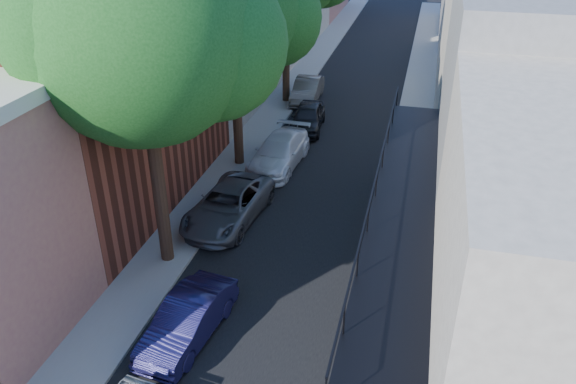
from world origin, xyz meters
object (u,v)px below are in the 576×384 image
Objects in this scene: oak_near at (158,35)px; parked_car_e at (308,117)px; parked_car_b at (188,320)px; parked_car_c at (228,205)px; parked_car_d at (279,152)px; parked_car_f at (307,90)px; oak_mid at (243,11)px; pedestrian at (365,370)px.

parked_car_e is at bearing 82.19° from oak_near.
parked_car_e is at bearing 97.34° from parked_car_b.
oak_near is at bearing -99.72° from parked_car_c.
parked_car_d is 1.15× the size of parked_car_f.
parked_car_f is (-0.99, 4.43, 0.01)m from parked_car_e.
oak_mid is 2.58× the size of parked_car_b.
oak_mid is 13.39m from parked_car_b.
parked_car_b is at bearing 98.64° from pedestrian.
oak_mid is 6.52m from parked_car_d.
oak_mid is 2.42× the size of parked_car_f.
parked_car_c is (0.77, 2.83, -7.18)m from oak_near.
oak_mid is 2.52× the size of parked_car_e.
oak_mid is 8.22m from parked_car_c.
parked_car_b is 2.30× the size of pedestrian.
parked_car_c is at bearing -100.02° from parked_car_e.
parked_car_e is at bearing -79.23° from parked_car_f.
pedestrian reaches higher than parked_car_c.
parked_car_b is at bearing -80.91° from oak_mid.
parked_car_f reaches higher than parked_car_e.
pedestrian is at bearing -75.82° from parked_car_f.
parked_car_d is (1.48, 0.09, -6.35)m from oak_mid.
oak_mid is 15.67m from pedestrian.
oak_near is 18.69m from parked_car_f.
oak_near is 2.89× the size of parked_car_b.
parked_car_f is at bearing 98.26° from parked_car_e.
parked_car_e is 4.54m from parked_car_f.
oak_near is at bearing 75.88° from pedestrian.
parked_car_f is (-1.04, 20.89, 0.04)m from parked_car_b.
pedestrian reaches higher than parked_car_e.
parked_car_d is 1.20× the size of parked_car_e.
oak_mid is 2.04× the size of parked_car_c.
oak_near reaches higher than pedestrian.
parked_car_c is 1.23× the size of parked_car_e.
oak_mid is 2.10× the size of parked_car_d.
parked_car_f is at bearing 84.96° from oak_mid.
pedestrian is (7.09, -12.58, -6.08)m from oak_mid.
pedestrian is at bearing -3.30° from parked_car_b.
oak_near is 1.12× the size of oak_mid.
oak_near is 2.71× the size of parked_car_f.
oak_mid reaches higher than parked_car_b.
parked_car_c is (-1.04, 6.48, 0.04)m from parked_car_b.
parked_car_d reaches higher than parked_car_f.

